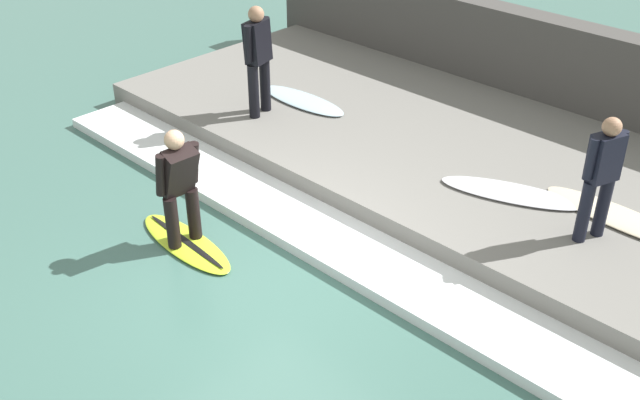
{
  "coord_description": "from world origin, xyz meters",
  "views": [
    {
      "loc": [
        -4.63,
        -5.29,
        5.35
      ],
      "look_at": [
        0.84,
        0.0,
        0.7
      ],
      "focal_mm": 42.0,
      "sensor_mm": 36.0,
      "label": 1
    }
  ],
  "objects_px": {
    "surfboard_riding": "(186,243)",
    "surfboard_waiting_near": "(622,218)",
    "surfer_waiting_near": "(602,173)",
    "surfboard_spare": "(511,193)",
    "surfer_waiting_far": "(258,55)",
    "surfboard_waiting_far": "(303,100)",
    "surfer_riding": "(179,182)"
  },
  "relations": [
    {
      "from": "surfboard_riding",
      "to": "surfboard_waiting_near",
      "type": "relative_size",
      "value": 0.85
    },
    {
      "from": "surfer_waiting_near",
      "to": "surfboard_spare",
      "type": "distance_m",
      "value": 1.45
    },
    {
      "from": "surfboard_riding",
      "to": "surfboard_spare",
      "type": "xyz_separation_m",
      "value": [
        3.3,
        -2.57,
        0.38
      ]
    },
    {
      "from": "surfboard_riding",
      "to": "surfer_waiting_far",
      "type": "relative_size",
      "value": 1.03
    },
    {
      "from": "surfboard_riding",
      "to": "surfer_riding",
      "type": "relative_size",
      "value": 1.15
    },
    {
      "from": "surfer_waiting_far",
      "to": "surfboard_spare",
      "type": "relative_size",
      "value": 0.9
    },
    {
      "from": "surfer_riding",
      "to": "surfer_waiting_near",
      "type": "height_order",
      "value": "surfer_waiting_near"
    },
    {
      "from": "surfer_riding",
      "to": "surfboard_waiting_far",
      "type": "xyz_separation_m",
      "value": [
        3.49,
        1.43,
        -0.5
      ]
    },
    {
      "from": "surfer_waiting_far",
      "to": "surfboard_waiting_far",
      "type": "height_order",
      "value": "surfer_waiting_far"
    },
    {
      "from": "surfer_riding",
      "to": "surfer_waiting_far",
      "type": "bearing_deg",
      "value": 30.57
    },
    {
      "from": "surfboard_riding",
      "to": "surfer_riding",
      "type": "distance_m",
      "value": 0.88
    },
    {
      "from": "surfboard_waiting_far",
      "to": "surfboard_spare",
      "type": "height_order",
      "value": "same"
    },
    {
      "from": "surfboard_riding",
      "to": "surfboard_spare",
      "type": "bearing_deg",
      "value": -37.9
    },
    {
      "from": "surfer_waiting_near",
      "to": "surfboard_waiting_near",
      "type": "relative_size",
      "value": 0.75
    },
    {
      "from": "surfer_waiting_near",
      "to": "surfboard_waiting_far",
      "type": "xyz_separation_m",
      "value": [
        0.41,
        5.17,
        -0.84
      ]
    },
    {
      "from": "surfboard_riding",
      "to": "surfboard_waiting_near",
      "type": "height_order",
      "value": "surfboard_waiting_near"
    },
    {
      "from": "surfer_waiting_near",
      "to": "surfer_waiting_far",
      "type": "bearing_deg",
      "value": 93.82
    },
    {
      "from": "surfboard_waiting_near",
      "to": "surfer_waiting_far",
      "type": "bearing_deg",
      "value": 100.14
    },
    {
      "from": "surfboard_waiting_near",
      "to": "surfboard_waiting_far",
      "type": "relative_size",
      "value": 1.2
    },
    {
      "from": "surfer_waiting_far",
      "to": "surfboard_waiting_near",
      "type": "bearing_deg",
      "value": -79.86
    },
    {
      "from": "surfer_riding",
      "to": "surfer_waiting_far",
      "type": "xyz_separation_m",
      "value": [
        2.73,
        1.61,
        0.43
      ]
    },
    {
      "from": "surfboard_waiting_near",
      "to": "surfboard_spare",
      "type": "bearing_deg",
      "value": 107.6
    },
    {
      "from": "surfboard_riding",
      "to": "surfer_waiting_near",
      "type": "relative_size",
      "value": 1.13
    },
    {
      "from": "surfer_waiting_near",
      "to": "surfboard_spare",
      "type": "relative_size",
      "value": 0.81
    },
    {
      "from": "surfboard_riding",
      "to": "surfboard_spare",
      "type": "relative_size",
      "value": 0.92
    },
    {
      "from": "surfboard_riding",
      "to": "surfboard_waiting_far",
      "type": "bearing_deg",
      "value": 22.3
    },
    {
      "from": "surfer_riding",
      "to": "surfboard_spare",
      "type": "height_order",
      "value": "surfer_riding"
    },
    {
      "from": "surfer_riding",
      "to": "surfer_waiting_near",
      "type": "relative_size",
      "value": 0.99
    },
    {
      "from": "surfboard_spare",
      "to": "surfer_waiting_far",
      "type": "bearing_deg",
      "value": 97.74
    },
    {
      "from": "surfboard_riding",
      "to": "surfboard_spare",
      "type": "height_order",
      "value": "surfboard_spare"
    },
    {
      "from": "surfer_waiting_far",
      "to": "surfboard_riding",
      "type": "bearing_deg",
      "value": -149.43
    },
    {
      "from": "surfer_waiting_near",
      "to": "surfboard_waiting_far",
      "type": "distance_m",
      "value": 5.25
    }
  ]
}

